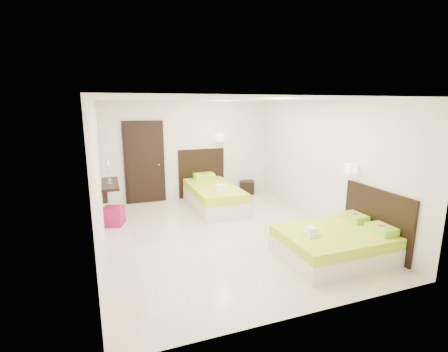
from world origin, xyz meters
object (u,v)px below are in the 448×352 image
object	(u,v)px
bed_single	(212,194)
bed_double	(338,242)
ottoman	(114,216)
nightstand	(247,187)

from	to	relation	value
bed_single	bed_double	xyz separation A→B (m)	(1.12, -3.36, -0.05)
bed_double	ottoman	distance (m)	4.50
bed_single	bed_double	bearing A→B (deg)	-71.56
nightstand	ottoman	distance (m)	3.93
bed_double	ottoman	bearing A→B (deg)	140.89
nightstand	bed_single	bearing A→B (deg)	-125.88
ottoman	nightstand	bearing A→B (deg)	20.33
nightstand	ottoman	bearing A→B (deg)	-138.17
ottoman	bed_double	bearing A→B (deg)	-39.11
bed_single	bed_double	world-z (taller)	bed_single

